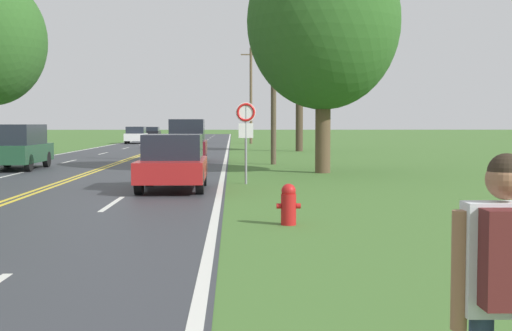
% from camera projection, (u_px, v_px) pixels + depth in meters
% --- Properties ---
extents(hitchhiker_person, '(0.57, 0.41, 1.68)m').
position_uv_depth(hitchhiker_person, '(507.00, 277.00, 3.75)').
color(hitchhiker_person, navy).
rests_on(hitchhiker_person, ground).
extents(fire_hydrant, '(0.43, 0.27, 0.75)m').
position_uv_depth(fire_hydrant, '(289.00, 204.00, 12.81)').
color(fire_hydrant, red).
rests_on(fire_hydrant, ground).
extents(traffic_sign, '(0.60, 0.10, 2.46)m').
position_uv_depth(traffic_sign, '(246.00, 123.00, 21.33)').
color(traffic_sign, gray).
rests_on(traffic_sign, ground).
extents(utility_pole_midground, '(1.80, 0.24, 8.04)m').
position_uv_depth(utility_pole_midground, '(274.00, 70.00, 31.47)').
color(utility_pole_midground, brown).
rests_on(utility_pole_midground, ground).
extents(utility_pole_far, '(1.80, 0.24, 8.51)m').
position_uv_depth(utility_pole_far, '(251.00, 94.00, 63.39)').
color(utility_pole_far, brown).
rests_on(utility_pole_far, ground).
extents(tree_left_verge, '(5.60, 5.60, 8.77)m').
position_uv_depth(tree_left_verge, '(323.00, 22.00, 25.98)').
color(tree_left_verge, brown).
rests_on(tree_left_verge, ground).
extents(tree_mid_treeline, '(4.75, 4.75, 9.05)m').
position_uv_depth(tree_mid_treeline, '(300.00, 54.00, 46.14)').
color(tree_mid_treeline, '#473828').
rests_on(tree_mid_treeline, ground).
extents(car_red_sedan_mid_near, '(1.78, 3.97, 1.53)m').
position_uv_depth(car_red_sedan_mid_near, '(173.00, 162.00, 19.49)').
color(car_red_sedan_mid_near, black).
rests_on(car_red_sedan_mid_near, ground).
extents(car_dark_green_suv_mid_far, '(1.86, 4.42, 1.78)m').
position_uv_depth(car_dark_green_suv_mid_far, '(17.00, 146.00, 28.09)').
color(car_dark_green_suv_mid_far, black).
rests_on(car_dark_green_suv_mid_far, ground).
extents(car_maroon_van_receding, '(1.89, 4.11, 2.02)m').
position_uv_depth(car_maroon_van_receding, '(187.00, 140.00, 34.47)').
color(car_maroon_van_receding, black).
rests_on(car_maroon_van_receding, ground).
extents(car_white_hatchback_distant, '(1.97, 4.10, 1.52)m').
position_uv_depth(car_white_hatchback_distant, '(136.00, 135.00, 63.90)').
color(car_white_hatchback_distant, black).
rests_on(car_white_hatchback_distant, ground).
extents(car_black_sedan_horizon, '(1.94, 4.76, 1.41)m').
position_uv_depth(car_black_sedan_horizon, '(152.00, 133.00, 83.12)').
color(car_black_sedan_horizon, black).
rests_on(car_black_sedan_horizon, ground).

